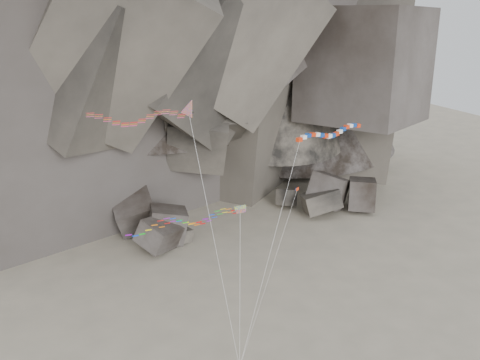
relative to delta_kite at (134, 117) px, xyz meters
name	(u,v)px	position (x,y,z in m)	size (l,w,h in m)	color
ground	(257,352)	(12.24, -1.88, -28.52)	(260.00, 260.00, 0.00)	gray
boulder_field	(252,212)	(26.67, 32.72, -26.07)	(73.31, 16.71, 9.02)	#47423F
delta_kite	(134,117)	(0.00, 0.00, 0.00)	(13.41, 6.01, 28.68)	red
banner_kite	(330,134)	(21.90, 0.24, -3.74)	(18.46, 7.57, 24.07)	red
parafoil_kite	(182,221)	(4.29, 0.00, -11.44)	(13.71, 5.86, 16.49)	#E3EE0D
pennant_kite	(284,230)	(15.00, -2.62, -13.18)	(8.56, 3.80, 18.35)	red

